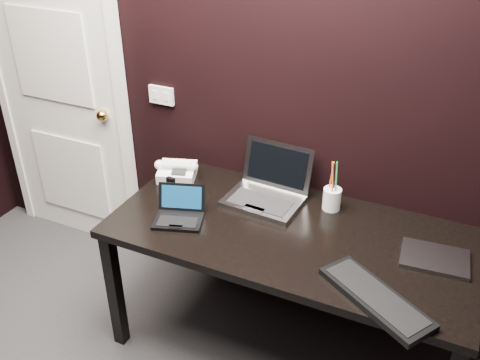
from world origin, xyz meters
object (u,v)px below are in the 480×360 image
at_px(netbook, 179,214).
at_px(desk_phone, 177,171).
at_px(door, 59,89).
at_px(closed_laptop, 435,258).
at_px(pen_cup, 332,198).
at_px(desk, 290,244).
at_px(silver_laptop, 267,191).
at_px(ext_keyboard, 375,298).
at_px(mobile_phone, 171,188).

distance_m(netbook, desk_phone, 0.39).
distance_m(door, netbook, 1.27).
height_order(closed_laptop, pen_cup, pen_cup).
relative_size(desk, silver_laptop, 4.35).
xyz_separation_m(silver_laptop, ext_keyboard, (0.67, -0.50, -0.03)).
bearing_deg(pen_cup, mobile_phone, -164.95).
bearing_deg(closed_laptop, door, 172.07).
distance_m(netbook, pen_cup, 0.75).
xyz_separation_m(desk, closed_laptop, (0.64, 0.06, 0.09)).
xyz_separation_m(door, desk, (1.65, -0.38, -0.38)).
height_order(desk, silver_laptop, silver_laptop).
bearing_deg(desk, closed_laptop, 5.06).
height_order(silver_laptop, mobile_phone, silver_laptop).
xyz_separation_m(netbook, closed_laptop, (1.16, 0.19, -0.02)).
xyz_separation_m(desk, mobile_phone, (-0.68, 0.05, 0.11)).
bearing_deg(mobile_phone, closed_laptop, 0.44).
bearing_deg(closed_laptop, desk, -174.94).
height_order(desk, desk_phone, desk_phone).
xyz_separation_m(netbook, ext_keyboard, (0.98, -0.16, -0.01)).
distance_m(mobile_phone, pen_cup, 0.82).
relative_size(silver_laptop, closed_laptop, 1.30).
bearing_deg(door, netbook, -24.43).
bearing_deg(silver_laptop, door, 173.24).
distance_m(door, closed_laptop, 2.33).
bearing_deg(pen_cup, door, 176.28).
bearing_deg(ext_keyboard, desk, 147.00).
height_order(silver_laptop, ext_keyboard, silver_laptop).
bearing_deg(closed_laptop, desk_phone, 174.20).
distance_m(desk, ext_keyboard, 0.56).
relative_size(desk, closed_laptop, 5.66).
relative_size(ext_keyboard, desk_phone, 2.02).
bearing_deg(desk, desk_phone, 165.00).
bearing_deg(mobile_phone, door, 161.27).
height_order(desk, pen_cup, pen_cup).
distance_m(netbook, silver_laptop, 0.46).
relative_size(netbook, desk_phone, 1.14).
distance_m(silver_laptop, mobile_phone, 0.50).
xyz_separation_m(desk, ext_keyboard, (0.46, -0.30, 0.09)).
height_order(desk, mobile_phone, mobile_phone).
bearing_deg(door, desk, -12.82).
distance_m(silver_laptop, ext_keyboard, 0.84).
bearing_deg(netbook, closed_laptop, 9.53).
height_order(door, desk, door).
bearing_deg(desk, silver_laptop, 135.18).
relative_size(door, pen_cup, 8.15).
height_order(door, silver_laptop, door).
relative_size(desk, netbook, 6.04).
xyz_separation_m(netbook, pen_cup, (0.64, 0.40, 0.03)).
height_order(ext_keyboard, pen_cup, pen_cup).
relative_size(desk, ext_keyboard, 3.41).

